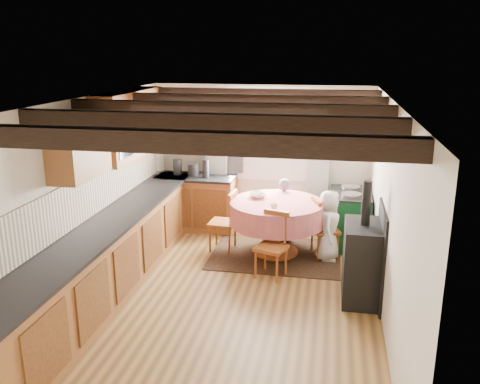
% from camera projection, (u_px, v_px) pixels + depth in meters
% --- Properties ---
extents(floor, '(3.60, 5.50, 0.00)m').
position_uv_depth(floor, '(228.00, 300.00, 6.15)').
color(floor, olive).
rests_on(floor, ground).
extents(ceiling, '(3.60, 5.50, 0.00)m').
position_uv_depth(ceiling, '(227.00, 101.00, 5.50)').
color(ceiling, white).
rests_on(ceiling, ground).
extents(wall_back, '(3.60, 0.00, 2.40)m').
position_uv_depth(wall_back, '(261.00, 158.00, 8.42)').
color(wall_back, silver).
rests_on(wall_back, ground).
extents(wall_front, '(3.60, 0.00, 2.40)m').
position_uv_depth(wall_front, '(139.00, 333.00, 3.22)').
color(wall_front, silver).
rests_on(wall_front, ground).
extents(wall_left, '(0.00, 5.50, 2.40)m').
position_uv_depth(wall_left, '(83.00, 198.00, 6.14)').
color(wall_left, silver).
rests_on(wall_left, ground).
extents(wall_right, '(0.00, 5.50, 2.40)m').
position_uv_depth(wall_right, '(389.00, 215.00, 5.51)').
color(wall_right, silver).
rests_on(wall_right, ground).
extents(beam_a, '(3.60, 0.16, 0.16)m').
position_uv_depth(beam_a, '(169.00, 141.00, 3.63)').
color(beam_a, black).
rests_on(beam_a, ceiling).
extents(beam_b, '(3.60, 0.16, 0.16)m').
position_uv_depth(beam_b, '(204.00, 122.00, 4.57)').
color(beam_b, black).
rests_on(beam_b, ceiling).
extents(beam_c, '(3.60, 0.16, 0.16)m').
position_uv_depth(beam_c, '(227.00, 110.00, 5.52)').
color(beam_c, black).
rests_on(beam_c, ceiling).
extents(beam_d, '(3.60, 0.16, 0.16)m').
position_uv_depth(beam_d, '(243.00, 101.00, 6.47)').
color(beam_d, black).
rests_on(beam_d, ceiling).
extents(beam_e, '(3.60, 0.16, 0.16)m').
position_uv_depth(beam_e, '(255.00, 94.00, 7.41)').
color(beam_e, black).
rests_on(beam_e, ceiling).
extents(splash_left, '(0.02, 4.50, 0.55)m').
position_uv_depth(splash_left, '(95.00, 192.00, 6.42)').
color(splash_left, beige).
rests_on(splash_left, wall_left).
extents(splash_back, '(1.40, 0.02, 0.55)m').
position_uv_depth(splash_back, '(203.00, 156.00, 8.58)').
color(splash_back, beige).
rests_on(splash_back, wall_back).
extents(base_cabinet_left, '(0.60, 5.30, 0.88)m').
position_uv_depth(base_cabinet_left, '(110.00, 258.00, 6.29)').
color(base_cabinet_left, brown).
rests_on(base_cabinet_left, floor).
extents(base_cabinet_back, '(1.30, 0.60, 0.88)m').
position_uv_depth(base_cabinet_back, '(197.00, 203.00, 8.53)').
color(base_cabinet_back, brown).
rests_on(base_cabinet_back, floor).
extents(worktop_left, '(0.64, 5.30, 0.04)m').
position_uv_depth(worktop_left, '(109.00, 223.00, 6.17)').
color(worktop_left, black).
rests_on(worktop_left, base_cabinet_left).
extents(worktop_back, '(1.30, 0.64, 0.04)m').
position_uv_depth(worktop_back, '(196.00, 177.00, 8.39)').
color(worktop_back, black).
rests_on(worktop_back, base_cabinet_back).
extents(wall_cabinet_glass, '(0.34, 1.80, 0.90)m').
position_uv_depth(wall_cabinet_glass, '(130.00, 123.00, 7.04)').
color(wall_cabinet_glass, brown).
rests_on(wall_cabinet_glass, wall_left).
extents(wall_cabinet_solid, '(0.34, 0.90, 0.70)m').
position_uv_depth(wall_cabinet_solid, '(79.00, 147.00, 5.64)').
color(wall_cabinet_solid, brown).
rests_on(wall_cabinet_solid, wall_left).
extents(window_frame, '(1.34, 0.03, 1.54)m').
position_uv_depth(window_frame, '(267.00, 134.00, 8.28)').
color(window_frame, white).
rests_on(window_frame, wall_back).
extents(window_pane, '(1.20, 0.01, 1.40)m').
position_uv_depth(window_pane, '(268.00, 134.00, 8.29)').
color(window_pane, white).
rests_on(window_pane, wall_back).
extents(curtain_left, '(0.35, 0.10, 2.10)m').
position_uv_depth(curtain_left, '(216.00, 163.00, 8.49)').
color(curtain_left, silver).
rests_on(curtain_left, wall_back).
extents(curtain_right, '(0.35, 0.10, 2.10)m').
position_uv_depth(curtain_right, '(318.00, 167.00, 8.19)').
color(curtain_right, silver).
rests_on(curtain_right, wall_back).
extents(curtain_rod, '(2.00, 0.03, 0.03)m').
position_uv_depth(curtain_rod, '(267.00, 98.00, 8.04)').
color(curtain_rod, black).
rests_on(curtain_rod, wall_back).
extents(wall_picture, '(0.04, 0.50, 0.60)m').
position_uv_depth(wall_picture, '(374.00, 136.00, 7.55)').
color(wall_picture, gold).
rests_on(wall_picture, wall_right).
extents(wall_plate, '(0.30, 0.02, 0.30)m').
position_uv_depth(wall_plate, '(326.00, 130.00, 8.08)').
color(wall_plate, silver).
rests_on(wall_plate, wall_back).
extents(rug, '(1.89, 1.47, 0.01)m').
position_uv_depth(rug, '(276.00, 254.00, 7.52)').
color(rug, black).
rests_on(rug, floor).
extents(dining_table, '(1.36, 1.36, 0.82)m').
position_uv_depth(dining_table, '(276.00, 229.00, 7.41)').
color(dining_table, '#B85871').
rests_on(dining_table, floor).
extents(chair_near, '(0.49, 0.50, 0.89)m').
position_uv_depth(chair_near, '(271.00, 245.00, 6.68)').
color(chair_near, brown).
rests_on(chair_near, floor).
extents(chair_left, '(0.45, 0.43, 0.92)m').
position_uv_depth(chair_left, '(223.00, 221.00, 7.60)').
color(chair_left, brown).
rests_on(chair_left, floor).
extents(chair_right, '(0.50, 0.49, 0.89)m').
position_uv_depth(chair_right, '(325.00, 228.00, 7.35)').
color(chair_right, brown).
rests_on(chair_right, floor).
extents(aga_range, '(0.61, 0.94, 0.87)m').
position_uv_depth(aga_range, '(349.00, 218.00, 7.78)').
color(aga_range, '#0D3719').
rests_on(aga_range, floor).
extents(cast_iron_stove, '(0.45, 0.74, 1.49)m').
position_uv_depth(cast_iron_stove, '(364.00, 242.00, 6.00)').
color(cast_iron_stove, black).
rests_on(cast_iron_stove, floor).
extents(child_far, '(0.42, 0.32, 1.02)m').
position_uv_depth(child_far, '(284.00, 210.00, 7.95)').
color(child_far, slate).
rests_on(child_far, floor).
extents(child_right, '(0.35, 0.52, 1.03)m').
position_uv_depth(child_right, '(328.00, 226.00, 7.21)').
color(child_right, silver).
rests_on(child_right, floor).
extents(bowl_a, '(0.34, 0.34, 0.06)m').
position_uv_depth(bowl_a, '(258.00, 196.00, 7.49)').
color(bowl_a, silver).
rests_on(bowl_a, dining_table).
extents(bowl_b, '(0.22, 0.22, 0.06)m').
position_uv_depth(bowl_b, '(256.00, 193.00, 7.61)').
color(bowl_b, silver).
rests_on(bowl_b, dining_table).
extents(cup, '(0.13, 0.13, 0.10)m').
position_uv_depth(cup, '(274.00, 207.00, 6.88)').
color(cup, silver).
rests_on(cup, dining_table).
extents(canister_tall, '(0.15, 0.15, 0.25)m').
position_uv_depth(canister_tall, '(177.00, 167.00, 8.47)').
color(canister_tall, '#262628').
rests_on(canister_tall, worktop_back).
extents(canister_wide, '(0.18, 0.18, 0.20)m').
position_uv_depth(canister_wide, '(193.00, 170.00, 8.38)').
color(canister_wide, '#262628').
rests_on(canister_wide, worktop_back).
extents(canister_slim, '(0.11, 0.11, 0.30)m').
position_uv_depth(canister_slim, '(206.00, 169.00, 8.24)').
color(canister_slim, '#262628').
rests_on(canister_slim, worktop_back).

